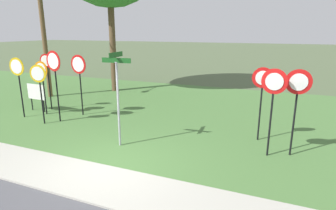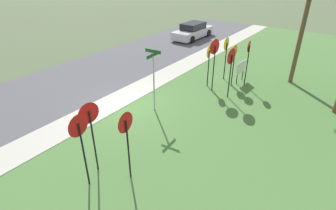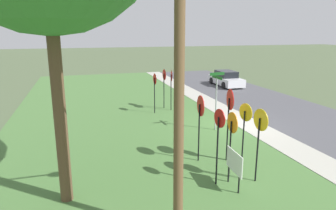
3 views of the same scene
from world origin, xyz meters
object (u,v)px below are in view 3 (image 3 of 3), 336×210
at_px(stop_sign_near_right, 260,129).
at_px(stop_sign_far_right, 229,109).
at_px(stop_sign_far_left, 200,113).
at_px(yield_sign_near_right, 172,80).
at_px(stop_sign_near_left, 232,131).
at_px(stop_sign_center_tall, 219,132).
at_px(utility_pole, 186,46).
at_px(stop_sign_far_center, 245,120).
at_px(street_name_post, 216,96).
at_px(yield_sign_near_left, 155,84).
at_px(yield_sign_far_left, 164,79).
at_px(notice_board, 234,164).
at_px(parked_sedan_distant, 226,79).

relative_size(stop_sign_near_right, stop_sign_far_right, 0.89).
relative_size(stop_sign_far_left, yield_sign_near_right, 1.01).
bearing_deg(stop_sign_near_left, stop_sign_center_tall, 118.71).
bearing_deg(stop_sign_far_left, yield_sign_near_right, -5.31).
xyz_separation_m(stop_sign_far_right, yield_sign_near_right, (8.08, -0.19, -0.16)).
bearing_deg(stop_sign_far_left, stop_sign_near_left, -158.55).
relative_size(stop_sign_center_tall, utility_pole, 0.30).
distance_m(stop_sign_far_center, yield_sign_near_right, 8.44).
xyz_separation_m(stop_sign_far_center, yield_sign_near_right, (8.43, 0.30, 0.24)).
xyz_separation_m(stop_sign_near_left, street_name_post, (4.92, -1.75, 0.08)).
height_order(stop_sign_near_right, yield_sign_near_left, stop_sign_near_right).
height_order(stop_sign_far_center, stop_sign_center_tall, stop_sign_center_tall).
xyz_separation_m(stop_sign_center_tall, yield_sign_far_left, (10.36, -1.12, 0.09)).
relative_size(yield_sign_far_left, notice_board, 2.06).
bearing_deg(street_name_post, stop_sign_far_right, 157.52).
distance_m(notice_board, parked_sedan_distant, 19.34).
bearing_deg(parked_sedan_distant, stop_sign_far_center, 156.39).
xyz_separation_m(yield_sign_far_left, parked_sedan_distant, (6.63, -7.84, -1.32)).
height_order(stop_sign_center_tall, utility_pole, utility_pole).
bearing_deg(stop_sign_near_right, notice_board, 96.39).
xyz_separation_m(stop_sign_far_right, parked_sedan_distant, (15.34, -7.74, -1.50)).
xyz_separation_m(stop_sign_near_left, yield_sign_near_left, (9.01, 0.42, 0.14)).
bearing_deg(stop_sign_center_tall, stop_sign_near_left, -69.16).
bearing_deg(notice_board, stop_sign_far_right, -18.89).
height_order(stop_sign_near_right, stop_sign_center_tall, stop_sign_center_tall).
xyz_separation_m(street_name_post, notice_board, (-5.63, 1.98, -0.94)).
bearing_deg(yield_sign_near_right, stop_sign_far_right, -171.84).
bearing_deg(stop_sign_far_left, yield_sign_near_left, 3.22).
distance_m(yield_sign_near_right, notice_board, 10.20).
bearing_deg(stop_sign_near_right, parked_sedan_distant, -27.68).
distance_m(yield_sign_near_right, yield_sign_far_left, 0.69).
bearing_deg(yield_sign_near_left, utility_pole, 165.41).
distance_m(stop_sign_far_center, street_name_post, 4.03).
xyz_separation_m(stop_sign_near_right, yield_sign_near_right, (9.91, -0.03, 0.09)).
distance_m(stop_sign_far_right, stop_sign_center_tall, 2.08).
xyz_separation_m(stop_sign_far_center, parked_sedan_distant, (15.69, -7.25, -1.09)).
bearing_deg(stop_sign_far_left, utility_pole, 156.78).
relative_size(utility_pole, notice_board, 6.92).
height_order(stop_sign_far_right, street_name_post, street_name_post).
relative_size(stop_sign_near_right, yield_sign_far_left, 0.99).
bearing_deg(stop_sign_center_tall, stop_sign_near_right, -104.38).
relative_size(stop_sign_far_left, yield_sign_far_left, 1.02).
relative_size(street_name_post, parked_sedan_distant, 0.67).
bearing_deg(yield_sign_far_left, stop_sign_near_right, 178.47).
xyz_separation_m(stop_sign_far_left, stop_sign_center_tall, (-1.94, 0.15, -0.09)).
xyz_separation_m(stop_sign_far_left, stop_sign_far_right, (-0.29, -1.08, 0.18)).
distance_m(yield_sign_near_left, parked_sedan_distant, 11.67).
height_order(stop_sign_far_right, parked_sedan_distant, stop_sign_far_right).
height_order(street_name_post, utility_pole, utility_pole).
xyz_separation_m(yield_sign_near_right, utility_pole, (-11.81, 3.32, 2.73)).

